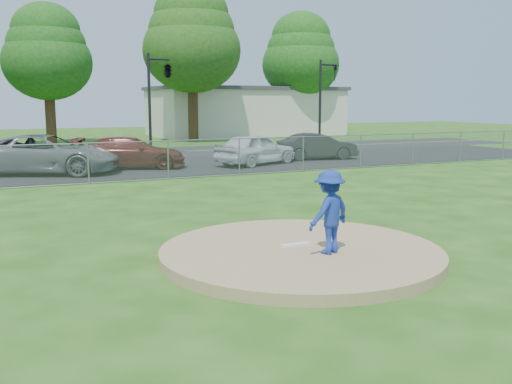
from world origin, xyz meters
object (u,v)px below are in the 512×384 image
(parked_car_gray, at_px, (46,154))
(parked_car_darkred, at_px, (131,153))
(traffic_signal_right, at_px, (323,96))
(commercial_building, at_px, (245,111))
(parked_car_pearl, at_px, (256,149))
(tree_right, at_px, (192,38))
(tree_center, at_px, (47,52))
(traffic_signal_center, at_px, (166,72))
(pitcher, at_px, (329,212))
(tree_far_right, at_px, (301,55))
(parked_car_charcoal, at_px, (317,146))

(parked_car_gray, xyz_separation_m, parked_car_darkred, (3.64, 0.56, -0.11))
(traffic_signal_right, bearing_deg, parked_car_darkred, -157.59)
(commercial_building, bearing_deg, traffic_signal_right, -96.29)
(parked_car_pearl, bearing_deg, commercial_building, -45.81)
(traffic_signal_right, height_order, parked_car_gray, traffic_signal_right)
(tree_right, bearing_deg, tree_center, 168.69)
(tree_right, xyz_separation_m, traffic_signal_right, (5.24, -10.00, -4.29))
(tree_right, distance_m, parked_car_darkred, 19.07)
(traffic_signal_center, xyz_separation_m, pitcher, (-3.69, -22.54, -3.64))
(parked_car_darkred, bearing_deg, tree_right, -9.68)
(traffic_signal_center, bearing_deg, tree_right, 63.29)
(traffic_signal_center, relative_size, pitcher, 3.63)
(parked_car_darkred, height_order, parked_car_pearl, parked_car_pearl)
(tree_far_right, height_order, parked_car_gray, tree_far_right)
(tree_right, xyz_separation_m, pitcher, (-8.72, -32.54, -6.68))
(tree_right, bearing_deg, parked_car_darkred, -118.35)
(traffic_signal_right, bearing_deg, parked_car_pearl, -139.88)
(pitcher, bearing_deg, parked_car_charcoal, -140.19)
(pitcher, height_order, parked_car_charcoal, pitcher)
(tree_center, xyz_separation_m, parked_car_darkred, (1.56, -17.64, -5.75))
(traffic_signal_center, bearing_deg, traffic_signal_right, 0.00)
(traffic_signal_center, xyz_separation_m, parked_car_darkred, (-3.41, -5.64, -3.89))
(commercial_building, xyz_separation_m, traffic_signal_right, (-1.76, -16.00, 1.20))
(pitcher, bearing_deg, parked_car_pearl, -130.15)
(traffic_signal_center, distance_m, parked_car_pearl, 8.05)
(tree_center, bearing_deg, parked_car_darkred, -84.94)
(tree_far_right, xyz_separation_m, parked_car_charcoal, (-9.64, -18.70, -6.37))
(parked_car_pearl, xyz_separation_m, parked_car_charcoal, (4.03, 0.96, -0.07))
(parked_car_pearl, height_order, parked_car_charcoal, parked_car_pearl)
(traffic_signal_center, bearing_deg, tree_far_right, 39.04)
(parked_car_gray, bearing_deg, parked_car_charcoal, -62.93)
(tree_center, distance_m, parked_car_darkred, 18.62)
(traffic_signal_center, relative_size, parked_car_pearl, 1.27)
(tree_center, height_order, tree_right, tree_right)
(tree_far_right, bearing_deg, parked_car_darkred, -136.20)
(tree_right, height_order, parked_car_charcoal, tree_right)
(pitcher, distance_m, parked_car_darkred, 16.91)
(commercial_building, relative_size, parked_car_charcoal, 3.99)
(commercial_building, height_order, tree_right, tree_right)
(traffic_signal_right, relative_size, parked_car_gray, 0.95)
(tree_center, height_order, parked_car_pearl, tree_center)
(parked_car_gray, bearing_deg, tree_far_right, -25.27)
(tree_far_right, distance_m, traffic_signal_right, 14.69)
(traffic_signal_right, relative_size, parked_car_darkred, 1.15)
(tree_right, xyz_separation_m, parked_car_pearl, (-2.67, -16.67, -6.89))
(tree_center, bearing_deg, traffic_signal_right, -38.22)
(commercial_building, distance_m, traffic_signal_center, 20.17)
(parked_car_pearl, bearing_deg, tree_center, -1.27)
(traffic_signal_center, height_order, parked_car_gray, traffic_signal_center)
(parked_car_gray, distance_m, parked_car_charcoal, 13.44)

